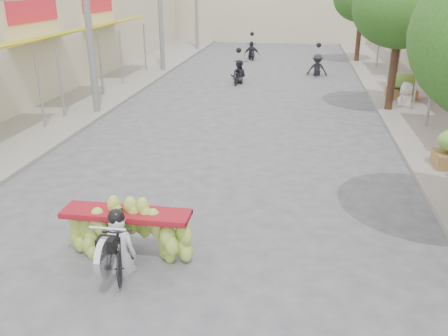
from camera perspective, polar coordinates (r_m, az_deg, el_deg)
sidewalk_left at (r=21.77m, az=-15.80°, el=8.61°), size 4.00×60.00×0.12m
sidewalk_right at (r=20.45m, az=23.10°, el=6.90°), size 4.00×60.00×0.12m
utility_pole_mid at (r=17.90m, az=-16.27°, el=18.80°), size 0.60×0.24×8.00m
street_tree_mid at (r=18.63m, az=20.54°, el=17.65°), size 3.40×3.40×5.25m
produce_crate_far at (r=21.10m, az=20.64°, el=9.47°), size 1.20×0.88×1.16m
banana_motorbike at (r=8.33m, az=-12.09°, el=-7.37°), size 2.24×1.86×1.94m
pedestrian at (r=19.82m, az=21.25°, el=9.60°), size 1.00×1.00×1.80m
bg_motorbike_a at (r=23.37m, az=1.76°, el=11.90°), size 0.83×1.83×1.95m
bg_motorbike_b at (r=25.78m, az=11.21°, el=12.66°), size 1.08×1.80×1.95m
bg_motorbike_c at (r=30.91m, az=3.36°, el=14.34°), size 1.05×1.76×1.95m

